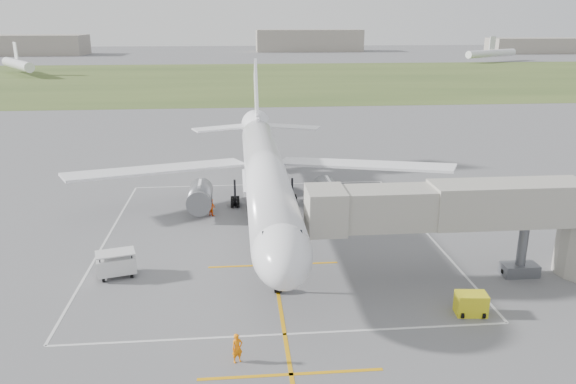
{
  "coord_description": "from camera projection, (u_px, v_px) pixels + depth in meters",
  "views": [
    {
      "loc": [
        -2.54,
        -49.63,
        18.22
      ],
      "look_at": [
        1.69,
        -4.0,
        4.0
      ],
      "focal_mm": 35.0,
      "sensor_mm": 36.0,
      "label": 1
    }
  ],
  "objects": [
    {
      "name": "ground",
      "position": [
        266.0,
        220.0,
        52.82
      ],
      "size": [
        700.0,
        700.0,
        0.0
      ],
      "primitive_type": "plane",
      "color": "#5D5C5F",
      "rests_on": "ground"
    },
    {
      "name": "grass_strip",
      "position": [
        243.0,
        79.0,
        176.44
      ],
      "size": [
        700.0,
        120.0,
        0.02
      ],
      "primitive_type": "cube",
      "color": "#3B5023",
      "rests_on": "ground"
    },
    {
      "name": "apron_markings",
      "position": [
        270.0,
        244.0,
        47.28
      ],
      "size": [
        28.2,
        60.0,
        0.01
      ],
      "color": "orange",
      "rests_on": "ground"
    },
    {
      "name": "airliner",
      "position": [
        265.0,
        173.0,
        52.23
      ],
      "size": [
        38.93,
        46.75,
        13.52
      ],
      "color": "white",
      "rests_on": "ground"
    },
    {
      "name": "jet_bridge",
      "position": [
        496.0,
        216.0,
        39.96
      ],
      "size": [
        23.4,
        5.0,
        7.2
      ],
      "color": "#A4A094",
      "rests_on": "ground"
    },
    {
      "name": "gpu_unit",
      "position": [
        471.0,
        304.0,
        35.92
      ],
      "size": [
        2.05,
        1.55,
        1.45
      ],
      "rotation": [
        0.0,
        0.0,
        -0.11
      ],
      "color": "yellow",
      "rests_on": "ground"
    },
    {
      "name": "baggage_cart",
      "position": [
        116.0,
        264.0,
        41.12
      ],
      "size": [
        3.1,
        2.32,
        1.92
      ],
      "rotation": [
        0.0,
        0.0,
        0.26
      ],
      "color": "silver",
      "rests_on": "ground"
    },
    {
      "name": "ramp_worker_nose",
      "position": [
        237.0,
        348.0,
        30.84
      ],
      "size": [
        0.74,
        0.62,
        1.72
      ],
      "primitive_type": "imported",
      "rotation": [
        0.0,
        0.0,
        0.38
      ],
      "color": "orange",
      "rests_on": "ground"
    },
    {
      "name": "ramp_worker_wing",
      "position": [
        211.0,
        207.0,
        53.95
      ],
      "size": [
        1.04,
        1.03,
        1.69
      ],
      "primitive_type": "imported",
      "rotation": [
        0.0,
        0.0,
        2.39
      ],
      "color": "#F75207",
      "rests_on": "ground"
    },
    {
      "name": "distant_hangars",
      "position": [
        209.0,
        44.0,
        302.06
      ],
      "size": [
        345.0,
        49.0,
        12.0
      ],
      "color": "gray",
      "rests_on": "ground"
    },
    {
      "name": "distant_aircraft",
      "position": [
        286.0,
        58.0,
        215.65
      ],
      "size": [
        208.27,
        68.07,
        8.85
      ],
      "color": "white",
      "rests_on": "ground"
    }
  ]
}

